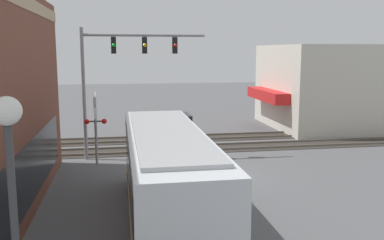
# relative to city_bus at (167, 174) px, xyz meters

# --- Properties ---
(ground_plane) EXTENTS (120.00, 120.00, 0.00)m
(ground_plane) POSITION_rel_city_bus_xyz_m (5.35, -2.80, -1.85)
(ground_plane) COLOR #565659
(shop_building) EXTENTS (9.42, 8.23, 6.42)m
(shop_building) POSITION_rel_city_bus_xyz_m (17.45, -13.78, 1.35)
(shop_building) COLOR beige
(shop_building) RESTS_ON ground
(city_bus) EXTENTS (10.84, 2.59, 3.36)m
(city_bus) POSITION_rel_city_bus_xyz_m (0.00, 0.00, 0.00)
(city_bus) COLOR silver
(city_bus) RESTS_ON ground
(traffic_signal_gantry) EXTENTS (0.42, 6.79, 7.22)m
(traffic_signal_gantry) POSITION_rel_city_bus_xyz_m (9.90, 1.47, 3.46)
(traffic_signal_gantry) COLOR gray
(traffic_signal_gantry) RESTS_ON ground
(crossing_signal) EXTENTS (1.41, 1.18, 3.81)m
(crossing_signal) POSITION_rel_city_bus_xyz_m (8.77, 2.80, 0.45)
(crossing_signal) COLOR gray
(crossing_signal) RESTS_ON ground
(streetlamp) EXTENTS (0.44, 0.44, 5.32)m
(streetlamp) POSITION_rel_city_bus_xyz_m (-7.45, 3.13, 1.31)
(streetlamp) COLOR #38383A
(streetlamp) RESTS_ON ground
(rail_track_near) EXTENTS (2.60, 60.00, 0.15)m
(rail_track_near) POSITION_rel_city_bus_xyz_m (11.35, -2.80, -1.82)
(rail_track_near) COLOR #332D28
(rail_track_near) RESTS_ON ground
(rail_track_far) EXTENTS (2.60, 60.00, 0.15)m
(rail_track_far) POSITION_rel_city_bus_xyz_m (14.55, -2.80, -1.82)
(rail_track_far) COLOR #332D28
(rail_track_far) RESTS_ON ground
(parked_car_red) EXTENTS (4.30, 1.82, 1.51)m
(parked_car_red) POSITION_rel_city_bus_xyz_m (16.06, -2.60, -1.16)
(parked_car_red) COLOR #B21E19
(parked_car_red) RESTS_ON ground
(pedestrian_near_bus) EXTENTS (0.34, 0.34, 1.80)m
(pedestrian_near_bus) POSITION_rel_city_bus_xyz_m (0.66, -1.94, -0.93)
(pedestrian_near_bus) COLOR #2D3351
(pedestrian_near_bus) RESTS_ON ground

